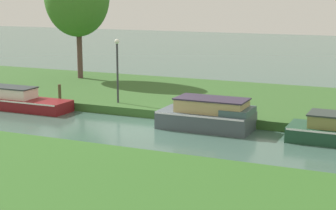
# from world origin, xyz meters

# --- Properties ---
(ground_plane) EXTENTS (120.00, 120.00, 0.00)m
(ground_plane) POSITION_xyz_m (0.00, 0.00, 0.00)
(ground_plane) COLOR #3C5B50
(riverbank_far) EXTENTS (72.00, 10.00, 0.40)m
(riverbank_far) POSITION_xyz_m (0.00, 7.00, 0.20)
(riverbank_far) COLOR #325926
(riverbank_far) RESTS_ON ground_plane
(slate_narrowboat) EXTENTS (4.02, 1.92, 1.37)m
(slate_narrowboat) POSITION_xyz_m (2.85, 1.20, 0.62)
(slate_narrowboat) COLOR #424C53
(slate_narrowboat) RESTS_ON ground_plane
(lamp_post) EXTENTS (0.24, 0.24, 3.16)m
(lamp_post) POSITION_xyz_m (-2.64, 3.00, 2.37)
(lamp_post) COLOR #333338
(lamp_post) RESTS_ON riverbank_far
(mooring_post_near) EXTENTS (0.16, 0.16, 0.80)m
(mooring_post_near) POSITION_xyz_m (-5.73, 2.45, 0.80)
(mooring_post_near) COLOR #464128
(mooring_post_near) RESTS_ON riverbank_far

